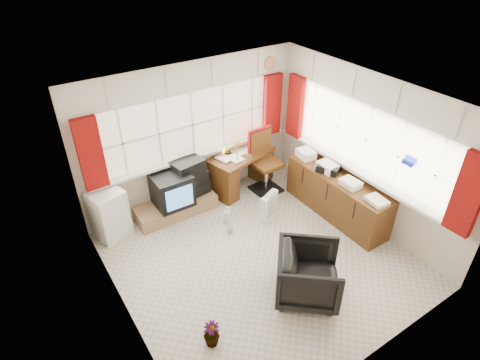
% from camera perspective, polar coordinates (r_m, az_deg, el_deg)
% --- Properties ---
extents(ground, '(4.00, 4.00, 0.00)m').
position_cam_1_polar(ground, '(6.18, 2.86, -11.19)').
color(ground, beige).
rests_on(ground, ground).
extents(room_walls, '(4.00, 4.00, 4.00)m').
position_cam_1_polar(room_walls, '(5.24, 3.31, 0.59)').
color(room_walls, beige).
rests_on(room_walls, ground).
extents(window_back, '(3.70, 0.12, 3.60)m').
position_cam_1_polar(window_back, '(6.95, -6.38, 3.96)').
color(window_back, beige).
rests_on(window_back, room_walls).
extents(window_right, '(0.12, 3.70, 3.60)m').
position_cam_1_polar(window_right, '(6.72, 16.64, 1.53)').
color(window_right, beige).
rests_on(window_right, room_walls).
extents(curtains, '(3.83, 3.83, 1.15)m').
position_cam_1_polar(curtains, '(6.39, 5.08, 6.47)').
color(curtains, '#990810').
rests_on(curtains, room_walls).
extents(overhead_cabinets, '(3.98, 3.98, 0.48)m').
position_cam_1_polar(overhead_cabinets, '(6.15, 5.55, 13.41)').
color(overhead_cabinets, silver).
rests_on(overhead_cabinets, room_walls).
extents(desk, '(1.37, 0.91, 0.76)m').
position_cam_1_polar(desk, '(7.49, 0.15, 1.67)').
color(desk, '#532C13').
rests_on(desk, ground).
extents(desk_lamp, '(0.17, 0.16, 0.42)m').
position_cam_1_polar(desk_lamp, '(6.93, -0.42, 4.74)').
color(desk_lamp, '#E0AA09').
rests_on(desk_lamp, desk).
extents(task_chair, '(0.51, 0.54, 1.19)m').
position_cam_1_polar(task_chair, '(7.36, 3.25, 3.12)').
color(task_chair, black).
rests_on(task_chair, ground).
extents(office_chair, '(1.16, 1.15, 0.76)m').
position_cam_1_polar(office_chair, '(5.51, 9.73, -13.08)').
color(office_chair, black).
rests_on(office_chair, ground).
extents(radiator, '(0.38, 0.27, 0.53)m').
position_cam_1_polar(radiator, '(6.78, 4.21, -4.15)').
color(radiator, white).
rests_on(radiator, ground).
extents(credenza, '(0.50, 2.00, 0.85)m').
position_cam_1_polar(credenza, '(6.98, 13.55, -2.11)').
color(credenza, '#532C13').
rests_on(credenza, ground).
extents(file_tray, '(0.40, 0.44, 0.12)m').
position_cam_1_polar(file_tray, '(6.88, 12.51, 1.66)').
color(file_tray, black).
rests_on(file_tray, credenza).
extents(tv_bench, '(1.40, 0.50, 0.25)m').
position_cam_1_polar(tv_bench, '(7.04, -9.06, -3.87)').
color(tv_bench, '#A47752').
rests_on(tv_bench, ground).
extents(crt_tv, '(0.61, 0.58, 0.56)m').
position_cam_1_polar(crt_tv, '(6.77, -9.62, -1.36)').
color(crt_tv, black).
rests_on(crt_tv, tv_bench).
extents(hifi_stack, '(0.69, 0.49, 0.67)m').
position_cam_1_polar(hifi_stack, '(6.95, -7.29, 0.20)').
color(hifi_stack, black).
rests_on(hifi_stack, tv_bench).
extents(mini_fridge, '(0.59, 0.59, 0.82)m').
position_cam_1_polar(mini_fridge, '(6.67, -18.15, -4.58)').
color(mini_fridge, white).
rests_on(mini_fridge, ground).
extents(spray_bottle_a, '(0.17, 0.17, 0.32)m').
position_cam_1_polar(spray_bottle_a, '(6.73, -1.78, -4.98)').
color(spray_bottle_a, silver).
rests_on(spray_bottle_a, ground).
extents(spray_bottle_b, '(0.10, 0.10, 0.18)m').
position_cam_1_polar(spray_bottle_b, '(6.56, -1.45, -6.94)').
color(spray_bottle_b, '#89CCBB').
rests_on(spray_bottle_b, ground).
extents(flower_vase, '(0.26, 0.26, 0.35)m').
position_cam_1_polar(flower_vase, '(5.12, -4.09, -21.00)').
color(flower_vase, black).
rests_on(flower_vase, ground).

